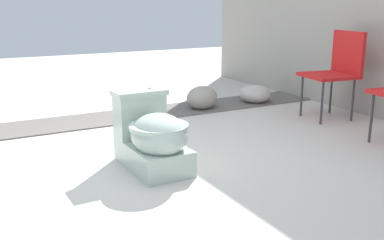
# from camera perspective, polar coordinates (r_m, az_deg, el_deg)

# --- Properties ---
(ground_plane) EXTENTS (14.00, 14.00, 0.00)m
(ground_plane) POSITION_cam_1_polar(r_m,az_deg,el_deg) (3.18, -6.44, -5.52)
(ground_plane) COLOR beige
(gravel_strip) EXTENTS (0.56, 8.00, 0.01)m
(gravel_strip) POSITION_cam_1_polar(r_m,az_deg,el_deg) (4.53, -6.83, 0.69)
(gravel_strip) COLOR #605B56
(gravel_strip) RESTS_ON ground
(toilet) EXTENTS (0.64, 0.40, 0.52)m
(toilet) POSITION_cam_1_polar(r_m,az_deg,el_deg) (3.03, -4.98, -2.15)
(toilet) COLOR #B2C6B7
(toilet) RESTS_ON ground
(folding_chair_left) EXTENTS (0.51, 0.51, 0.83)m
(folding_chair_left) POSITION_cam_1_polar(r_m,az_deg,el_deg) (4.53, 18.04, 6.59)
(folding_chair_left) COLOR red
(folding_chair_left) RESTS_ON ground
(boulder_near) EXTENTS (0.37, 0.40, 0.25)m
(boulder_near) POSITION_cam_1_polar(r_m,az_deg,el_deg) (4.73, 1.30, 2.84)
(boulder_near) COLOR gray
(boulder_near) RESTS_ON ground
(boulder_far) EXTENTS (0.46, 0.46, 0.20)m
(boulder_far) POSITION_cam_1_polar(r_m,az_deg,el_deg) (5.09, 8.00, 3.30)
(boulder_far) COLOR #B7B2AD
(boulder_far) RESTS_ON ground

